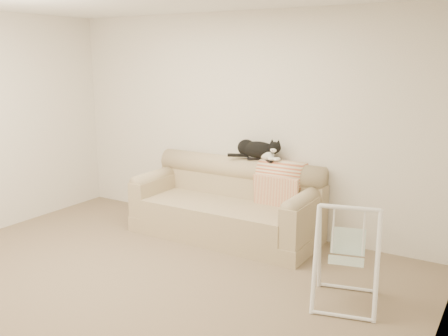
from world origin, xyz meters
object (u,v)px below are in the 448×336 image
sofa (228,206)px  remote_b (268,161)px  tuxedo_cat (258,150)px  remote_a (255,158)px  baby_swing (347,255)px

sofa → remote_b: 0.72m
tuxedo_cat → remote_b: bearing=-13.9°
tuxedo_cat → remote_a: bearing=-168.7°
remote_b → baby_swing: size_ratio=0.19×
sofa → remote_a: bearing=46.8°
baby_swing → tuxedo_cat: bearing=141.3°
remote_a → baby_swing: 1.97m
remote_b → baby_swing: remote_b is taller
sofa → baby_swing: (1.73, -0.94, 0.09)m
sofa → remote_b: size_ratio=13.08×
remote_b → tuxedo_cat: tuxedo_cat is taller
remote_b → sofa: bearing=-153.1°
remote_a → tuxedo_cat: size_ratio=0.27×
sofa → tuxedo_cat: tuxedo_cat is taller
sofa → baby_swing: 1.97m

